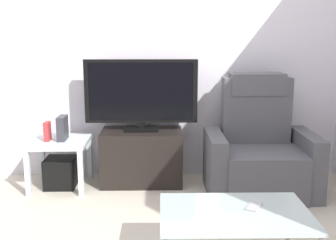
% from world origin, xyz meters
% --- Properties ---
extents(ground_plane, '(6.40, 6.40, 0.00)m').
position_xyz_m(ground_plane, '(0.00, 0.00, 0.00)').
color(ground_plane, beige).
extents(wall_back, '(6.40, 0.06, 2.60)m').
position_xyz_m(wall_back, '(0.00, 1.13, 1.30)').
color(wall_back, silver).
rests_on(wall_back, ground).
extents(tv_stand, '(0.78, 0.45, 0.52)m').
position_xyz_m(tv_stand, '(-0.15, 0.84, 0.26)').
color(tv_stand, black).
rests_on(tv_stand, ground).
extents(television, '(1.08, 0.20, 0.68)m').
position_xyz_m(television, '(-0.15, 0.86, 0.89)').
color(television, black).
rests_on(television, tv_stand).
extents(recliner_armchair, '(0.98, 0.78, 1.08)m').
position_xyz_m(recliner_armchair, '(0.95, 0.62, 0.37)').
color(recliner_armchair, '#515156').
rests_on(recliner_armchair, ground).
extents(side_table, '(0.54, 0.54, 0.46)m').
position_xyz_m(side_table, '(-0.92, 0.74, 0.39)').
color(side_table, silver).
rests_on(side_table, ground).
extents(subwoofer_box, '(0.28, 0.28, 0.28)m').
position_xyz_m(subwoofer_box, '(-0.92, 0.74, 0.14)').
color(subwoofer_box, black).
rests_on(subwoofer_box, ground).
extents(book_upright, '(0.04, 0.11, 0.18)m').
position_xyz_m(book_upright, '(-1.02, 0.72, 0.55)').
color(book_upright, red).
rests_on(book_upright, side_table).
extents(game_console, '(0.07, 0.20, 0.23)m').
position_xyz_m(game_console, '(-0.89, 0.75, 0.57)').
color(game_console, '#333338').
rests_on(game_console, side_table).
extents(coffee_table, '(0.90, 0.60, 0.39)m').
position_xyz_m(coffee_table, '(0.48, -0.75, 0.37)').
color(coffee_table, '#B2C6C1').
rests_on(coffee_table, ground).
extents(cell_phone, '(0.13, 0.17, 0.01)m').
position_xyz_m(cell_phone, '(0.61, -0.68, 0.40)').
color(cell_phone, '#B7B7BC').
rests_on(cell_phone, coffee_table).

